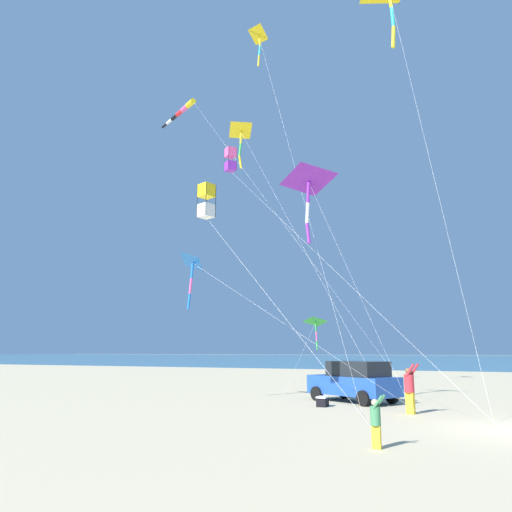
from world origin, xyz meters
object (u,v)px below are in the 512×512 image
(kite_delta_black_fish_shape, at_px, (242,131))
(cooler_box, at_px, (323,401))
(kite_box_long_streamer_right, at_px, (231,160))
(kite_box_magenta_far_left, at_px, (207,201))
(kite_windsock_white_trailing, at_px, (182,111))
(person_child_grey_jacket, at_px, (376,419))
(kite_delta_checkered_midright, at_px, (309,181))
(kite_delta_small_distant, at_px, (316,322))
(person_child_green_jacket, at_px, (410,386))
(kite_delta_blue_topmost, at_px, (259,35))
(kite_delta_long_streamer_left, at_px, (194,263))
(parked_car, at_px, (354,381))

(kite_delta_black_fish_shape, bearing_deg, cooler_box, 45.89)
(cooler_box, xyz_separation_m, kite_box_long_streamer_right, (-2.81, -5.92, 12.99))
(kite_box_magenta_far_left, relative_size, kite_windsock_white_trailing, 0.41)
(person_child_grey_jacket, height_order, kite_windsock_white_trailing, kite_windsock_white_trailing)
(kite_delta_checkered_midright, relative_size, kite_box_long_streamer_right, 0.76)
(person_child_grey_jacket, distance_m, kite_delta_black_fish_shape, 24.88)
(kite_delta_small_distant, bearing_deg, person_child_green_jacket, 34.46)
(person_child_green_jacket, xyz_separation_m, kite_delta_blue_topmost, (-4.78, -8.19, 20.46))
(kite_delta_black_fish_shape, xyz_separation_m, kite_box_long_streamer_right, (4.21, 1.32, -3.93))
(kite_box_magenta_far_left, bearing_deg, kite_delta_blue_topmost, -169.19)
(person_child_green_jacket, xyz_separation_m, kite_windsock_white_trailing, (-9.21, -16.58, 19.34))
(kite_delta_blue_topmost, xyz_separation_m, kite_delta_checkered_midright, (4.11, 4.24, -11.53))
(person_child_green_jacket, height_order, kite_delta_small_distant, kite_delta_small_distant)
(cooler_box, bearing_deg, kite_delta_long_streamer_left, -81.33)
(kite_delta_blue_topmost, relative_size, kite_box_long_streamer_right, 1.57)
(kite_delta_blue_topmost, bearing_deg, kite_delta_small_distant, 158.23)
(parked_car, height_order, person_child_green_jacket, person_child_green_jacket)
(person_child_grey_jacket, xyz_separation_m, kite_delta_small_distant, (-16.34, -6.33, 3.38))
(kite_delta_checkered_midright, bearing_deg, kite_box_long_streamer_right, -119.73)
(person_child_grey_jacket, xyz_separation_m, kite_delta_blue_topmost, (-11.81, -8.13, 20.78))
(kite_delta_blue_topmost, relative_size, kite_delta_small_distant, 2.69)
(kite_delta_long_streamer_left, bearing_deg, person_child_green_jacket, 88.86)
(parked_car, relative_size, cooler_box, 7.44)
(person_child_grey_jacket, height_order, kite_delta_long_streamer_left, kite_delta_long_streamer_left)
(person_child_grey_jacket, bearing_deg, kite_delta_small_distant, -158.83)
(parked_car, height_order, kite_delta_small_distant, kite_delta_small_distant)
(kite_delta_long_streamer_left, bearing_deg, kite_delta_blue_topmost, 161.95)
(parked_car, distance_m, kite_delta_small_distant, 7.57)
(person_child_green_jacket, distance_m, kite_delta_small_distant, 11.69)
(kite_box_magenta_far_left, relative_size, kite_delta_long_streamer_left, 0.77)
(person_child_green_jacket, distance_m, kite_windsock_white_trailing, 27.09)
(cooler_box, relative_size, kite_delta_long_streamer_left, 0.06)
(person_child_green_jacket, bearing_deg, kite_delta_long_streamer_left, -91.14)
(kite_box_long_streamer_right, bearing_deg, person_child_grey_jacket, 41.19)
(kite_delta_blue_topmost, bearing_deg, kite_delta_checkered_midright, 45.88)
(kite_delta_blue_topmost, distance_m, kite_box_long_streamer_right, 8.44)
(parked_car, bearing_deg, kite_delta_checkered_midright, -22.39)
(person_child_green_jacket, xyz_separation_m, kite_delta_black_fish_shape, (-8.13, -10.96, 16.12))
(cooler_box, height_order, kite_box_magenta_far_left, kite_box_magenta_far_left)
(kite_delta_long_streamer_left, xyz_separation_m, kite_delta_checkered_midright, (-0.47, 5.73, 3.44))
(kite_delta_blue_topmost, bearing_deg, person_child_grey_jacket, 34.55)
(kite_box_magenta_far_left, bearing_deg, kite_box_long_streamer_right, -158.88)
(kite_delta_black_fish_shape, xyz_separation_m, kite_delta_blue_topmost, (3.35, 2.77, 4.34))
(parked_car, relative_size, kite_delta_small_distant, 0.57)
(parked_car, relative_size, kite_windsock_white_trailing, 0.23)
(person_child_grey_jacket, height_order, kite_box_magenta_far_left, kite_box_magenta_far_left)
(kite_box_magenta_far_left, height_order, kite_delta_black_fish_shape, kite_delta_black_fish_shape)
(person_child_green_jacket, relative_size, kite_windsock_white_trailing, 0.09)
(kite_delta_black_fish_shape, bearing_deg, kite_windsock_white_trailing, -100.92)
(parked_car, xyz_separation_m, kite_delta_checkered_midright, (2.72, -1.12, 8.99))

